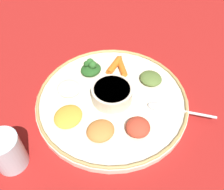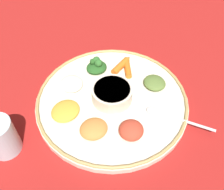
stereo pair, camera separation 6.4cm
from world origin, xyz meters
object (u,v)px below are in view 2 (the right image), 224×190
spoon (169,116)px  greens_pile (97,66)px  carrot_near_spoon (127,67)px  drinking_glass (2,139)px  carrot_outer (122,65)px  center_bowl (112,93)px

spoon → greens_pile: bearing=126.2°
greens_pile → carrot_near_spoon: greens_pile is taller
greens_pile → drinking_glass: 0.31m
spoon → carrot_outer: 0.21m
center_bowl → drinking_glass: 0.28m
center_bowl → greens_pile: 0.12m
center_bowl → drinking_glass: bearing=-162.7°
spoon → carrot_outer: size_ratio=2.04×
center_bowl → drinking_glass: (-0.26, -0.08, 0.00)m
greens_pile → carrot_near_spoon: bearing=-8.4°
center_bowl → carrot_near_spoon: size_ratio=1.23×
spoon → carrot_outer: bearing=110.4°
center_bowl → carrot_near_spoon: center_bowl is taller
greens_pile → carrot_outer: 0.07m
drinking_glass → spoon: bearing=-0.4°
drinking_glass → carrot_near_spoon: bearing=29.2°
carrot_near_spoon → carrot_outer: 0.02m
center_bowl → spoon: center_bowl is taller
spoon → carrot_near_spoon: bearing=107.5°
center_bowl → greens_pile: size_ratio=1.49×
carrot_near_spoon → carrot_outer: size_ratio=1.16×
spoon → carrot_near_spoon: 0.20m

